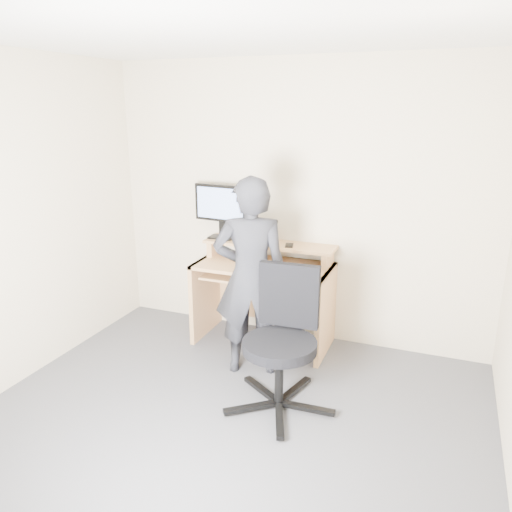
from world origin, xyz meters
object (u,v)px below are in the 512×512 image
Objects in this scene: office_chair at (283,334)px; monitor at (221,207)px; desk at (266,283)px; person at (251,277)px.

monitor is at bearing 130.69° from office_chair.
monitor is at bearing 172.61° from desk.
office_chair is 0.60m from person.
person is (-0.39, 0.37, 0.26)m from office_chair.
monitor is 0.94m from person.
desk is at bearing 114.06° from office_chair.
desk is 0.64m from person.
person is (0.55, -0.64, -0.41)m from monitor.
desk is 0.75× the size of person.
person is at bearing -82.22° from desk.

